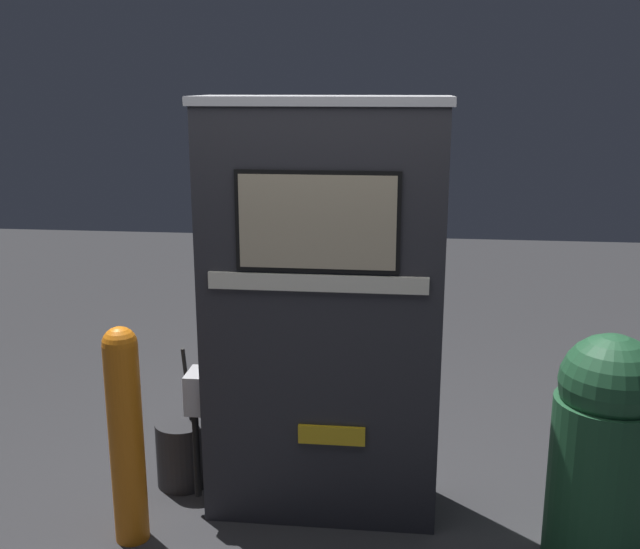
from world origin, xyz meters
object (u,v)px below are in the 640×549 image
at_px(gas_pump, 322,314).
at_px(squeegee_bucket, 183,452).
at_px(safety_bollard, 126,431).
at_px(trash_bin, 604,450).

xyz_separation_m(gas_pump, squeegee_bucket, (-0.75, 0.13, -0.82)).
bearing_deg(squeegee_bucket, safety_bollard, -100.57).
bearing_deg(safety_bollard, trash_bin, 1.83).
xyz_separation_m(safety_bollard, trash_bin, (2.08, 0.07, -0.01)).
relative_size(safety_bollard, squeegee_bucket, 1.33).
bearing_deg(gas_pump, safety_bollard, -155.92).
height_order(safety_bollard, trash_bin, trash_bin).
xyz_separation_m(gas_pump, trash_bin, (1.24, -0.31, -0.47)).
bearing_deg(trash_bin, safety_bollard, -178.17).
distance_m(gas_pump, safety_bollard, 1.03).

